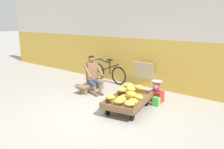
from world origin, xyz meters
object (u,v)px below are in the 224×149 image
object	(u,v)px
banana_cart	(128,101)
plastic_crate	(156,96)
vendor_seated	(93,74)
sign_board	(145,74)
low_bench	(92,85)
weighing_scale	(157,86)
shopping_bag	(156,102)
bicycle_near_left	(108,73)

from	to	relation	value
banana_cart	plastic_crate	world-z (taller)	banana_cart
banana_cart	plastic_crate	xyz separation A→B (m)	(0.26, 0.98, -0.09)
vendor_seated	sign_board	world-z (taller)	vendor_seated
low_bench	sign_board	world-z (taller)	sign_board
sign_board	low_bench	bearing A→B (deg)	-126.87
weighing_scale	sign_board	size ratio (longest dim) A/B	0.34
plastic_crate	sign_board	bearing A→B (deg)	133.67
banana_cart	weighing_scale	xyz separation A→B (m)	(0.26, 0.98, 0.21)
vendor_seated	shopping_bag	xyz separation A→B (m)	(2.12, 0.15, -0.45)
sign_board	bicycle_near_left	bearing A→B (deg)	-168.06
plastic_crate	weighing_scale	size ratio (longest dim) A/B	1.20
low_bench	sign_board	xyz separation A→B (m)	(1.07, 1.43, 0.23)
vendor_seated	sign_board	xyz separation A→B (m)	(0.99, 1.46, -0.13)
banana_cart	bicycle_near_left	distance (m)	2.68
low_bench	shopping_bag	size ratio (longest dim) A/B	4.60
plastic_crate	shopping_bag	size ratio (longest dim) A/B	1.50
bicycle_near_left	shopping_bag	distance (m)	2.70
low_bench	sign_board	bearing A→B (deg)	53.13
banana_cart	sign_board	world-z (taller)	sign_board
shopping_bag	banana_cart	bearing A→B (deg)	-121.57
weighing_scale	shopping_bag	bearing A→B (deg)	-62.28
plastic_crate	bicycle_near_left	bearing A→B (deg)	162.60
plastic_crate	bicycle_near_left	distance (m)	2.45
weighing_scale	bicycle_near_left	bearing A→B (deg)	162.57
vendor_seated	bicycle_near_left	xyz separation A→B (m)	(-0.36, 1.18, -0.21)
low_bench	vendor_seated	bearing A→B (deg)	-22.46
shopping_bag	bicycle_near_left	bearing A→B (deg)	157.48
sign_board	shopping_bag	world-z (taller)	sign_board
low_bench	bicycle_near_left	size ratio (longest dim) A/B	0.66
low_bench	shopping_bag	xyz separation A→B (m)	(2.20, 0.11, -0.08)
plastic_crate	shopping_bag	xyz separation A→B (m)	(0.16, -0.30, -0.03)
banana_cart	low_bench	bearing A→B (deg)	162.34
bicycle_near_left	sign_board	bearing A→B (deg)	11.94
banana_cart	sign_board	size ratio (longest dim) A/B	1.80
bicycle_near_left	sign_board	size ratio (longest dim) A/B	1.90
low_bench	vendor_seated	xyz separation A→B (m)	(0.08, -0.03, 0.37)
sign_board	shopping_bag	bearing A→B (deg)	-49.43
banana_cart	plastic_crate	distance (m)	1.02
banana_cart	plastic_crate	bearing A→B (deg)	75.09
low_bench	shopping_bag	world-z (taller)	low_bench
vendor_seated	low_bench	bearing A→B (deg)	157.54
vendor_seated	shopping_bag	size ratio (longest dim) A/B	4.75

